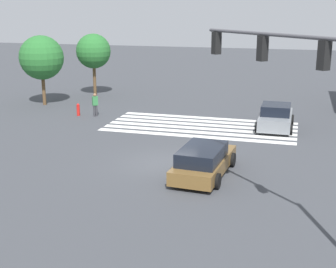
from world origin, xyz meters
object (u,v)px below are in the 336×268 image
(tree_corner_a, at_px, (93,51))
(tree_corner_c, at_px, (41,58))
(traffic_signal_mast, at_px, (311,87))
(pedestrian, at_px, (95,104))
(fire_hydrant, at_px, (78,110))
(car_1, at_px, (204,161))
(car_2, at_px, (276,117))

(tree_corner_a, xyz_separation_m, tree_corner_c, (2.10, 4.72, -0.11))
(traffic_signal_mast, xyz_separation_m, pedestrian, (13.74, -14.58, -4.16))
(fire_hydrant, bearing_deg, tree_corner_c, -32.64)
(tree_corner_c, distance_m, fire_hydrant, 5.90)
(traffic_signal_mast, height_order, pedestrian, traffic_signal_mast)
(car_1, bearing_deg, fire_hydrant, 53.16)
(car_1, xyz_separation_m, pedestrian, (9.53, -9.44, 0.21))
(traffic_signal_mast, height_order, car_2, traffic_signal_mast)
(tree_corner_c, height_order, fire_hydrant, tree_corner_c)
(pedestrian, bearing_deg, car_2, 48.13)
(traffic_signal_mast, height_order, car_1, traffic_signal_mast)
(tree_corner_a, bearing_deg, car_1, 127.57)
(pedestrian, bearing_deg, tree_corner_c, -157.28)
(car_1, distance_m, tree_corner_a, 21.31)
(car_2, relative_size, tree_corner_a, 0.81)
(tree_corner_a, distance_m, tree_corner_c, 5.16)
(car_2, relative_size, pedestrian, 2.62)
(tree_corner_a, relative_size, fire_hydrant, 6.03)
(car_2, distance_m, tree_corner_a, 17.34)
(car_1, height_order, fire_hydrant, car_1)
(traffic_signal_mast, distance_m, car_2, 15.32)
(pedestrian, height_order, tree_corner_a, tree_corner_a)
(traffic_signal_mast, bearing_deg, tree_corner_c, 3.19)
(traffic_signal_mast, bearing_deg, pedestrian, -1.70)
(traffic_signal_mast, bearing_deg, car_1, -5.70)
(car_1, distance_m, fire_hydrant, 14.25)
(traffic_signal_mast, distance_m, tree_corner_c, 25.76)
(car_1, xyz_separation_m, tree_corner_c, (14.96, -12.00, 2.93))
(traffic_signal_mast, bearing_deg, tree_corner_a, -7.02)
(traffic_signal_mast, relative_size, tree_corner_a, 1.30)
(tree_corner_a, relative_size, tree_corner_c, 0.98)
(traffic_signal_mast, xyz_separation_m, tree_corner_a, (17.07, -21.86, -1.32))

